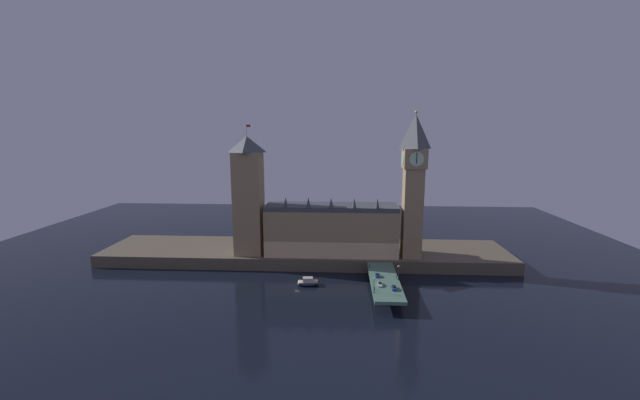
{
  "coord_description": "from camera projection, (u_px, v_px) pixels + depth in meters",
  "views": [
    {
      "loc": [
        19.7,
        -169.99,
        70.25
      ],
      "look_at": [
        9.34,
        20.0,
        36.71
      ],
      "focal_mm": 22.0,
      "sensor_mm": 36.0,
      "label": 1
    }
  ],
  "objects": [
    {
      "name": "ground_plane",
      "position": [
        297.0,
        286.0,
        180.41
      ],
      "size": [
        400.0,
        400.0,
        0.0
      ],
      "primitive_type": "plane",
      "color": "black"
    },
    {
      "name": "embankment",
      "position": [
        305.0,
        253.0,
        218.22
      ],
      "size": [
        220.0,
        42.0,
        6.32
      ],
      "color": "brown",
      "rests_on": "ground_plane"
    },
    {
      "name": "parliament_hall",
      "position": [
        331.0,
        229.0,
        205.93
      ],
      "size": [
        68.49,
        19.71,
        31.34
      ],
      "color": "#9E845B",
      "rests_on": "embankment"
    },
    {
      "name": "clock_tower",
      "position": [
        413.0,
        182.0,
        195.35
      ],
      "size": [
        11.68,
        11.79,
        73.78
      ],
      "color": "#9E845B",
      "rests_on": "embankment"
    },
    {
      "name": "victoria_tower",
      "position": [
        249.0,
        196.0,
        203.53
      ],
      "size": [
        14.34,
        14.34,
        67.43
      ],
      "color": "#9E845B",
      "rests_on": "embankment"
    },
    {
      "name": "bridge",
      "position": [
        384.0,
        283.0,
        172.69
      ],
      "size": [
        12.54,
        46.0,
        5.79
      ],
      "color": "#4C7560",
      "rests_on": "ground_plane"
    },
    {
      "name": "car_northbound_lead",
      "position": [
        378.0,
        275.0,
        175.64
      ],
      "size": [
        1.91,
        3.8,
        1.4
      ],
      "color": "navy",
      "rests_on": "bridge"
    },
    {
      "name": "car_northbound_trail",
      "position": [
        380.0,
        284.0,
        165.7
      ],
      "size": [
        1.86,
        4.75,
        1.32
      ],
      "color": "white",
      "rests_on": "bridge"
    },
    {
      "name": "car_southbound_lead",
      "position": [
        394.0,
        288.0,
        161.62
      ],
      "size": [
        1.85,
        4.53,
        1.52
      ],
      "color": "navy",
      "rests_on": "bridge"
    },
    {
      "name": "pedestrian_near_rail",
      "position": [
        374.0,
        288.0,
        160.49
      ],
      "size": [
        0.38,
        0.38,
        1.63
      ],
      "color": "black",
      "rests_on": "bridge"
    },
    {
      "name": "pedestrian_mid_walk",
      "position": [
        396.0,
        276.0,
        174.4
      ],
      "size": [
        0.38,
        0.38,
        1.66
      ],
      "color": "black",
      "rests_on": "bridge"
    },
    {
      "name": "pedestrian_far_rail",
      "position": [
        370.0,
        266.0,
        187.44
      ],
      "size": [
        0.38,
        0.38,
        1.85
      ],
      "color": "black",
      "rests_on": "bridge"
    },
    {
      "name": "street_lamp_near",
      "position": [
        374.0,
        283.0,
        157.51
      ],
      "size": [
        1.34,
        0.6,
        6.64
      ],
      "color": "#2D3333",
      "rests_on": "bridge"
    },
    {
      "name": "street_lamp_mid",
      "position": [
        398.0,
        271.0,
        171.34
      ],
      "size": [
        1.34,
        0.6,
        6.73
      ],
      "color": "#2D3333",
      "rests_on": "bridge"
    },
    {
      "name": "boat_upstream",
      "position": [
        308.0,
        282.0,
        180.79
      ],
      "size": [
        10.68,
        5.78,
        3.71
      ],
      "color": "#1E2842",
      "rests_on": "ground_plane"
    }
  ]
}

